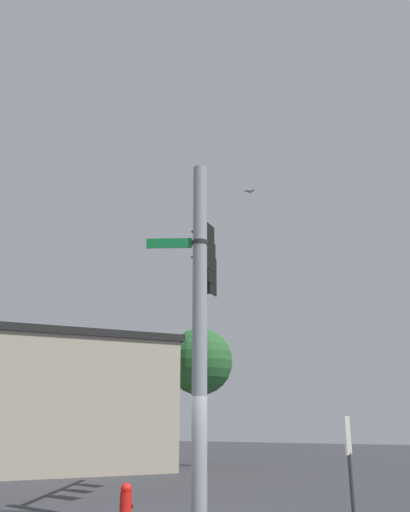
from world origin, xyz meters
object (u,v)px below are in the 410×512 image
at_px(traffic_light_nearest_pole, 203,247).
at_px(historical_marker, 349,453).
at_px(traffic_light_mid_inner, 205,263).
at_px(fire_hydrant, 126,505).
at_px(bird_flying, 249,191).
at_px(traffic_light_mid_outer, 207,276).
at_px(street_name_sign, 187,243).

bearing_deg(traffic_light_nearest_pole, historical_marker, -89.05).
xyz_separation_m(traffic_light_mid_inner, historical_marker, (-1.24, -3.78, -4.90)).
distance_m(traffic_light_mid_inner, fire_hydrant, 6.62).
bearing_deg(fire_hydrant, bird_flying, -22.17).
distance_m(traffic_light_mid_inner, bird_flying, 2.75).
bearing_deg(bird_flying, fire_hydrant, 157.83).
bearing_deg(traffic_light_mid_inner, fire_hydrant, 171.18).
bearing_deg(traffic_light_mid_outer, traffic_light_mid_inner, -158.81).
bearing_deg(historical_marker, traffic_light_mid_outer, 59.42).
distance_m(traffic_light_nearest_pole, street_name_sign, 2.11).
height_order(traffic_light_nearest_pole, street_name_sign, traffic_light_nearest_pole).
distance_m(traffic_light_mid_outer, street_name_sign, 4.82).
bearing_deg(bird_flying, street_name_sign, 178.53).
bearing_deg(historical_marker, traffic_light_mid_inner, 71.87).
relative_size(fire_hydrant, historical_marker, 0.39).
bearing_deg(historical_marker, bird_flying, 52.37).
relative_size(traffic_light_mid_outer, bird_flying, 3.76).
height_order(traffic_light_nearest_pole, traffic_light_mid_inner, same).
bearing_deg(bird_flying, historical_marker, -127.63).
xyz_separation_m(traffic_light_nearest_pole, historical_marker, (0.05, -3.28, -4.90)).
xyz_separation_m(traffic_light_nearest_pole, street_name_sign, (-1.97, -0.49, -0.57)).
distance_m(traffic_light_nearest_pole, traffic_light_mid_inner, 1.38).
bearing_deg(street_name_sign, traffic_light_mid_inner, 16.85).
height_order(traffic_light_nearest_pole, historical_marker, traffic_light_nearest_pole).
xyz_separation_m(traffic_light_mid_inner, street_name_sign, (-3.26, -0.99, -0.57)).
height_order(traffic_light_mid_outer, street_name_sign, traffic_light_mid_outer).
xyz_separation_m(traffic_light_mid_outer, historical_marker, (-2.53, -4.28, -4.90)).
relative_size(traffic_light_nearest_pole, historical_marker, 0.62).
xyz_separation_m(traffic_light_mid_outer, fire_hydrant, (-4.28, -0.04, -5.89)).
distance_m(street_name_sign, historical_marker, 5.54).
distance_m(traffic_light_mid_outer, historical_marker, 6.98).
bearing_deg(street_name_sign, traffic_light_nearest_pole, 13.88).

